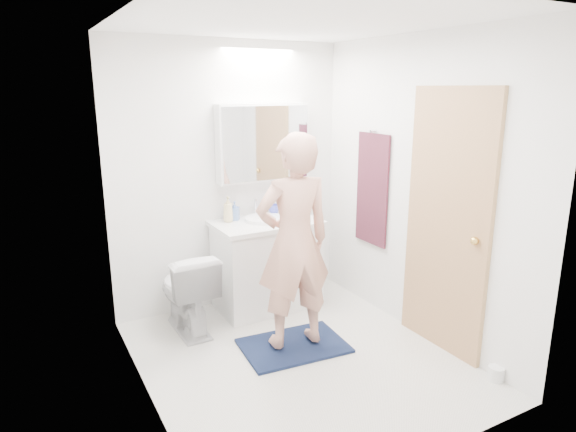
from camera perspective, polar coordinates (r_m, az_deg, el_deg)
floor at (r=3.94m, az=1.17°, el=-15.88°), size 2.50×2.50×0.00m
ceiling at (r=3.43m, az=1.38°, el=21.35°), size 2.50×2.50×0.00m
wall_back at (r=4.59m, az=-6.61°, el=4.46°), size 2.50×0.00×2.50m
wall_front at (r=2.53m, az=15.67°, el=-4.24°), size 2.50×0.00×2.50m
wall_left at (r=3.10m, az=-16.59°, el=-0.87°), size 0.00×2.50×2.50m
wall_right at (r=4.14m, az=14.56°, el=3.00°), size 0.00×2.50×2.50m
vanity_cabinet at (r=4.64m, az=-2.44°, el=-5.73°), size 0.90×0.55×0.78m
countertop at (r=4.51m, az=-2.49°, el=-0.84°), size 0.95×0.58×0.04m
sink_basin at (r=4.53m, az=-2.66°, el=-0.32°), size 0.36×0.36×0.03m
faucet at (r=4.68m, az=-3.70°, el=0.96°), size 0.02×0.02×0.16m
medicine_cabinet at (r=4.61m, az=-2.87°, el=8.33°), size 0.88×0.14×0.70m
mirror_panel at (r=4.54m, az=-2.45°, el=8.24°), size 0.84×0.01×0.66m
toilet at (r=4.28m, az=-11.46°, el=-8.37°), size 0.40×0.69×0.70m
bath_rug at (r=4.08m, az=0.64°, el=-14.53°), size 0.84×0.62×0.02m
person at (r=3.74m, az=0.68°, el=-2.99°), size 0.63×0.44×1.64m
door at (r=3.93m, az=17.64°, el=-0.80°), size 0.04×0.80×2.00m
door_knob at (r=3.73m, az=20.47°, el=-2.67°), size 0.06×0.06×0.06m
towel at (r=4.55m, az=9.55°, el=2.99°), size 0.02×0.42×1.00m
towel_hook at (r=4.47m, az=9.70°, el=9.51°), size 0.07×0.02×0.02m
soap_bottle_a at (r=4.49m, az=-6.84°, el=0.77°), size 0.09×0.09×0.23m
soap_bottle_b at (r=4.56m, az=-6.09°, el=0.61°), size 0.11×0.11×0.17m
toothbrush_cup at (r=4.71m, az=-1.62°, el=0.69°), size 0.14×0.14×0.10m
toilet_paper_roll at (r=3.94m, az=22.60°, el=-16.21°), size 0.11×0.11×0.10m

